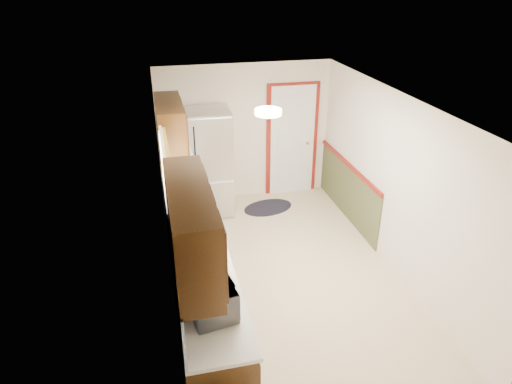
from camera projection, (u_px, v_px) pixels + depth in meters
room_shell at (286, 195)px, 5.76m from camera, size 3.20×5.20×2.52m
kitchen_run at (193, 246)px, 5.43m from camera, size 0.63×4.00×2.20m
back_wall_trim at (304, 151)px, 8.03m from camera, size 1.12×2.30×2.08m
ceiling_fixture at (268, 112)px, 5.01m from camera, size 0.30×0.30×0.06m
microwave at (210, 293)px, 4.13m from camera, size 0.42×0.63×0.40m
refrigerator at (209, 163)px, 7.54m from camera, size 0.76×0.76×1.78m
rug at (268, 207)px, 8.00m from camera, size 1.00×0.77×0.01m
cooktop at (187, 197)px, 6.28m from camera, size 0.45×0.54×0.02m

